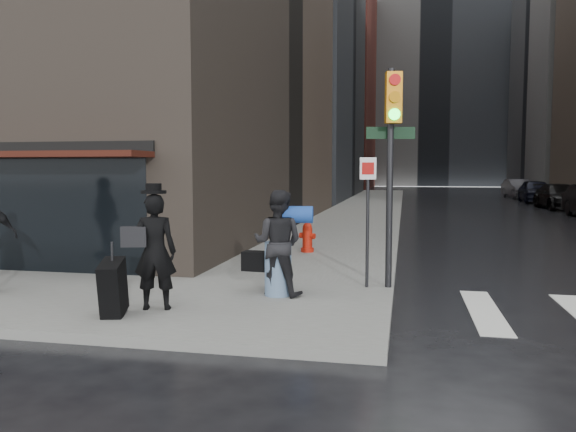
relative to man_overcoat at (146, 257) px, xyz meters
name	(u,v)px	position (x,y,z in m)	size (l,w,h in m)	color
ground	(265,315)	(1.73, 0.66, -1.00)	(140.00, 140.00, 0.00)	black
sidewalk_left	(369,206)	(1.73, 27.66, -0.92)	(4.00, 50.00, 0.15)	slate
bldg_left_far	(284,85)	(-11.27, 62.66, 12.00)	(22.00, 20.00, 26.00)	#58271E
bldg_distant	(433,77)	(7.73, 78.66, 15.00)	(40.00, 12.00, 32.00)	slate
man_overcoat	(146,257)	(0.00, 0.00, 0.00)	(1.04, 1.23, 2.02)	black
man_jeans	(278,243)	(1.75, 1.48, 0.08)	(1.31, 0.77, 1.85)	black
traffic_light	(389,147)	(3.62, 2.46, 1.75)	(0.99, 0.56, 4.03)	black
fire_hydrant	(307,239)	(1.38, 6.68, -0.49)	(0.46, 0.35, 0.79)	#B1190A
parked_car_3	(560,196)	(12.96, 28.01, -0.25)	(2.09, 5.13, 1.49)	black
parked_car_4	(535,191)	(13.03, 34.69, -0.17)	(1.94, 4.83, 1.65)	black
parked_car_5	(518,189)	(13.11, 41.36, -0.22)	(1.64, 4.71, 1.55)	#3C3B40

